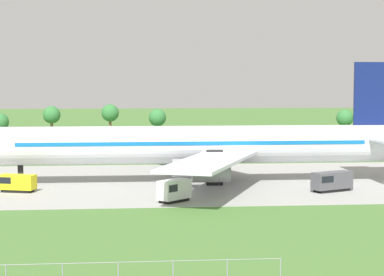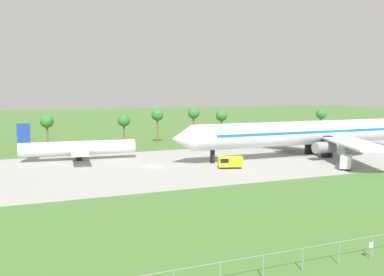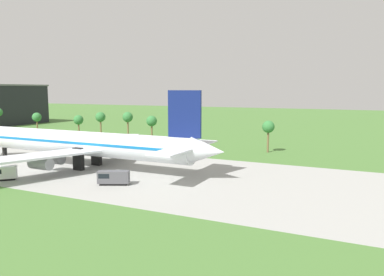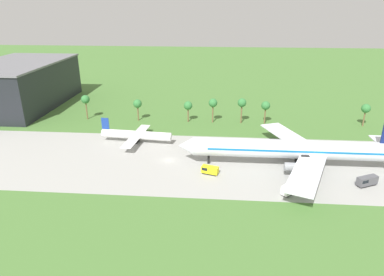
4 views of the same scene
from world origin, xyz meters
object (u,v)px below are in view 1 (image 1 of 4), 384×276
fuel_truck (173,190)px  jet_airliner (203,145)px  baggage_tug (331,181)px  catering_van (16,183)px

fuel_truck → jet_airliner: bearing=72.0°
baggage_tug → catering_van: baggage_tug is taller
jet_airliner → fuel_truck: 18.43m
catering_van → jet_airliner: bearing=14.8°
baggage_tug → fuel_truck: size_ratio=1.37×
jet_airliner → baggage_tug: size_ratio=11.44×
jet_airliner → fuel_truck: size_ratio=15.69×
baggage_tug → fuel_truck: fuel_truck is taller
jet_airliner → baggage_tug: (16.72, -10.66, -4.22)m
jet_airliner → catering_van: (-26.61, -7.03, -4.38)m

